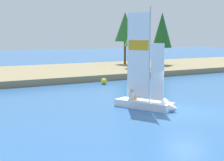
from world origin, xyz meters
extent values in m
plane|color=#2D609E|center=(0.00, 0.00, 0.00)|extent=(200.00, 200.00, 0.00)
cube|color=#897A56|center=(0.00, 23.75, 0.32)|extent=(80.00, 15.98, 0.64)
cylinder|color=brown|center=(10.99, 20.87, 2.03)|extent=(0.40, 0.40, 2.77)
cone|color=#387F33|center=(10.99, 20.87, 5.25)|extent=(3.42, 3.42, 3.68)
cylinder|color=brown|center=(13.20, 27.13, 2.26)|extent=(0.33, 0.33, 3.24)
cone|color=#286B2D|center=(13.20, 27.13, 5.95)|extent=(2.97, 2.97, 4.13)
cylinder|color=brown|center=(16.94, 23.38, 1.83)|extent=(0.38, 0.38, 2.37)
cone|color=#1E5B23|center=(16.94, 23.38, 5.46)|extent=(2.74, 2.74, 4.89)
cube|color=white|center=(-1.32, 2.53, 0.24)|extent=(2.65, 4.04, 0.47)
cone|color=white|center=(-0.57, 0.76, 0.24)|extent=(1.41, 1.33, 1.13)
cylinder|color=#B7B7BC|center=(-1.17, 2.18, 3.47)|extent=(0.08, 0.08, 5.99)
cube|color=white|center=(-1.49, 2.96, 3.42)|extent=(0.68, 1.57, 5.40)
cube|color=orange|center=(-1.49, 2.96, 4.05)|extent=(0.62, 1.41, 0.65)
cube|color=white|center=(-0.95, 1.66, 2.43)|extent=(0.38, 0.86, 3.52)
cylinder|color=#B7B7BC|center=(-1.49, 2.96, 0.69)|extent=(0.71, 1.58, 0.06)
cube|color=silver|center=(-1.88, 3.16, 0.74)|extent=(0.29, 0.34, 0.54)
sphere|color=tan|center=(-1.88, 3.16, 1.12)|extent=(0.20, 0.20, 0.20)
cube|color=orange|center=(-1.42, 3.48, 0.71)|extent=(0.29, 0.34, 0.48)
sphere|color=tan|center=(-1.42, 3.48, 1.06)|extent=(0.20, 0.20, 0.20)
sphere|color=yellow|center=(2.08, 13.74, 0.29)|extent=(0.59, 0.59, 0.59)
camera|label=1|loc=(-14.63, -15.64, 4.63)|focal=56.59mm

